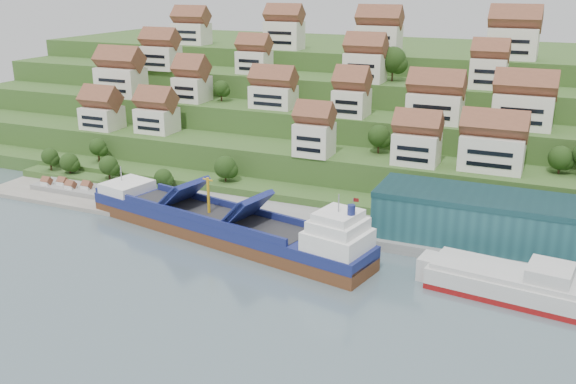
% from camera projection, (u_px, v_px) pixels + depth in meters
% --- Properties ---
extents(ground, '(300.00, 300.00, 0.00)m').
position_uv_depth(ground, '(255.00, 246.00, 134.98)').
color(ground, slate).
rests_on(ground, ground).
extents(quay, '(180.00, 14.00, 2.20)m').
position_uv_depth(quay, '(368.00, 231.00, 140.02)').
color(quay, gray).
rests_on(quay, ground).
extents(pebble_beach, '(45.00, 20.00, 1.00)m').
position_uv_depth(pebble_beach, '(77.00, 192.00, 167.33)').
color(pebble_beach, gray).
rests_on(pebble_beach, ground).
extents(hillside, '(260.00, 128.00, 31.00)m').
position_uv_depth(hillside, '(388.00, 109.00, 221.46)').
color(hillside, '#2D4C1E').
rests_on(hillside, ground).
extents(hillside_village, '(160.34, 64.01, 29.00)m').
position_uv_depth(hillside_village, '(361.00, 87.00, 179.63)').
color(hillside_village, white).
rests_on(hillside_village, ground).
extents(hillside_trees, '(139.38, 60.56, 31.98)m').
position_uv_depth(hillside_trees, '(307.00, 118.00, 172.82)').
color(hillside_trees, '#244316').
rests_on(hillside_trees, ground).
extents(warehouse, '(60.00, 15.00, 10.00)m').
position_uv_depth(warehouse, '(527.00, 224.00, 127.62)').
color(warehouse, '#205258').
rests_on(warehouse, quay).
extents(flagpole, '(1.28, 0.16, 8.00)m').
position_uv_depth(flagpole, '(353.00, 213.00, 134.56)').
color(flagpole, gray).
rests_on(flagpole, quay).
extents(beach_huts, '(14.40, 3.70, 2.20)m').
position_uv_depth(beach_huts, '(67.00, 187.00, 166.50)').
color(beach_huts, white).
rests_on(beach_huts, pebble_beach).
extents(cargo_ship, '(71.52, 25.20, 15.60)m').
position_uv_depth(cargo_ship, '(229.00, 227.00, 137.13)').
color(cargo_ship, '#5A331B').
rests_on(cargo_ship, ground).
extents(second_ship, '(28.25, 13.23, 7.90)m').
position_uv_depth(second_ship, '(510.00, 284.00, 113.40)').
color(second_ship, maroon).
rests_on(second_ship, ground).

